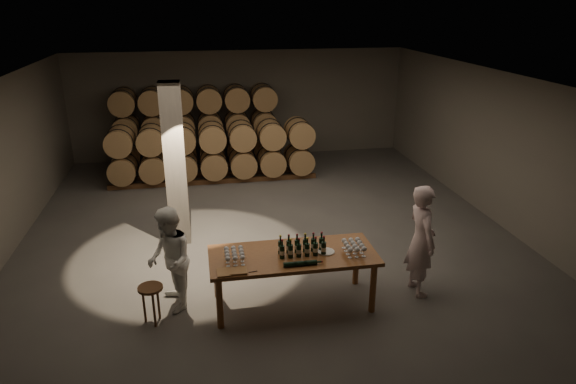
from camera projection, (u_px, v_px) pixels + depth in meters
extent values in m
plane|color=#54514E|center=(270.00, 237.00, 10.58)|extent=(12.00, 12.00, 0.00)
plane|color=#605E59|center=(268.00, 80.00, 9.44)|extent=(12.00, 12.00, 0.00)
plane|color=slate|center=(240.00, 105.00, 15.53)|extent=(10.00, 0.00, 10.00)
plane|color=slate|center=(368.00, 366.00, 4.49)|extent=(10.00, 0.00, 10.00)
plane|color=slate|center=(503.00, 150.00, 10.85)|extent=(0.00, 12.00, 12.00)
cube|color=gray|center=(175.00, 165.00, 9.89)|extent=(0.40, 0.40, 3.20)
cylinder|color=brown|center=(220.00, 303.00, 7.53)|extent=(0.10, 0.10, 0.84)
cylinder|color=brown|center=(373.00, 288.00, 7.93)|extent=(0.10, 0.10, 0.84)
cylinder|color=brown|center=(217.00, 274.00, 8.32)|extent=(0.10, 0.10, 0.84)
cylinder|color=brown|center=(356.00, 262.00, 8.72)|extent=(0.10, 0.10, 0.84)
cube|color=brown|center=(293.00, 256.00, 7.97)|extent=(2.60, 1.10, 0.06)
cube|color=brown|center=(199.00, 166.00, 14.84)|extent=(4.70, 0.10, 0.12)
cube|color=brown|center=(199.00, 160.00, 15.39)|extent=(4.70, 0.10, 0.12)
cylinder|color=#A47C4A|center=(129.00, 153.00, 14.64)|extent=(0.70, 0.95, 0.70)
cylinder|color=black|center=(128.00, 156.00, 14.40)|extent=(0.73, 0.04, 0.73)
cylinder|color=black|center=(130.00, 151.00, 14.88)|extent=(0.73, 0.04, 0.73)
cylinder|color=#A47C4A|center=(157.00, 152.00, 14.77)|extent=(0.70, 0.95, 0.70)
cylinder|color=black|center=(156.00, 154.00, 14.53)|extent=(0.73, 0.04, 0.73)
cylinder|color=black|center=(157.00, 149.00, 15.01)|extent=(0.73, 0.04, 0.73)
cylinder|color=#A47C4A|center=(184.00, 151.00, 14.90)|extent=(0.70, 0.95, 0.70)
cylinder|color=black|center=(184.00, 153.00, 14.66)|extent=(0.73, 0.04, 0.73)
cylinder|color=black|center=(184.00, 148.00, 15.14)|extent=(0.73, 0.04, 0.73)
cylinder|color=#A47C4A|center=(211.00, 149.00, 15.03)|extent=(0.70, 0.95, 0.70)
cylinder|color=black|center=(212.00, 152.00, 14.79)|extent=(0.73, 0.04, 0.73)
cylinder|color=black|center=(211.00, 147.00, 15.27)|extent=(0.73, 0.04, 0.73)
cylinder|color=#A47C4A|center=(238.00, 148.00, 15.16)|extent=(0.70, 0.95, 0.70)
cylinder|color=black|center=(239.00, 150.00, 14.92)|extent=(0.73, 0.04, 0.73)
cylinder|color=black|center=(237.00, 146.00, 15.40)|extent=(0.73, 0.04, 0.73)
cylinder|color=#A47C4A|center=(264.00, 147.00, 15.29)|extent=(0.70, 0.95, 0.70)
cylinder|color=black|center=(265.00, 149.00, 15.06)|extent=(0.73, 0.04, 0.73)
cylinder|color=black|center=(263.00, 144.00, 15.53)|extent=(0.73, 0.04, 0.73)
cylinder|color=#A47C4A|center=(126.00, 128.00, 14.38)|extent=(0.70, 0.95, 0.70)
cylinder|color=black|center=(125.00, 130.00, 14.14)|extent=(0.73, 0.04, 0.73)
cylinder|color=black|center=(127.00, 126.00, 14.62)|extent=(0.73, 0.04, 0.73)
cylinder|color=#A47C4A|center=(155.00, 127.00, 14.51)|extent=(0.70, 0.95, 0.70)
cylinder|color=black|center=(154.00, 129.00, 14.27)|extent=(0.73, 0.04, 0.73)
cylinder|color=black|center=(155.00, 125.00, 14.75)|extent=(0.73, 0.04, 0.73)
cylinder|color=#A47C4A|center=(183.00, 126.00, 14.64)|extent=(0.70, 0.95, 0.70)
cylinder|color=black|center=(182.00, 128.00, 14.40)|extent=(0.73, 0.04, 0.73)
cylinder|color=black|center=(183.00, 124.00, 14.88)|extent=(0.73, 0.04, 0.73)
cylinder|color=#A47C4A|center=(210.00, 124.00, 14.77)|extent=(0.70, 0.95, 0.70)
cylinder|color=black|center=(210.00, 127.00, 14.53)|extent=(0.73, 0.04, 0.73)
cylinder|color=black|center=(210.00, 122.00, 15.01)|extent=(0.73, 0.04, 0.73)
cylinder|color=#A47C4A|center=(237.00, 123.00, 14.90)|extent=(0.70, 0.95, 0.70)
cylinder|color=black|center=(238.00, 125.00, 14.66)|extent=(0.73, 0.04, 0.73)
cylinder|color=black|center=(236.00, 121.00, 15.14)|extent=(0.73, 0.04, 0.73)
cylinder|color=#A47C4A|center=(264.00, 122.00, 15.03)|extent=(0.70, 0.95, 0.70)
cylinder|color=black|center=(265.00, 124.00, 14.79)|extent=(0.73, 0.04, 0.73)
cylinder|color=black|center=(263.00, 120.00, 15.27)|extent=(0.73, 0.04, 0.73)
cylinder|color=#A47C4A|center=(123.00, 102.00, 14.12)|extent=(0.70, 0.95, 0.70)
cylinder|color=black|center=(122.00, 103.00, 13.88)|extent=(0.73, 0.04, 0.73)
cylinder|color=black|center=(124.00, 100.00, 14.36)|extent=(0.73, 0.04, 0.73)
cylinder|color=#A47C4A|center=(152.00, 101.00, 14.25)|extent=(0.70, 0.95, 0.70)
cylinder|color=black|center=(151.00, 102.00, 14.01)|extent=(0.73, 0.04, 0.73)
cylinder|color=black|center=(153.00, 99.00, 14.49)|extent=(0.73, 0.04, 0.73)
cylinder|color=#A47C4A|center=(181.00, 100.00, 14.38)|extent=(0.70, 0.95, 0.70)
cylinder|color=black|center=(181.00, 101.00, 14.14)|extent=(0.73, 0.04, 0.73)
cylinder|color=black|center=(181.00, 98.00, 14.62)|extent=(0.73, 0.04, 0.73)
cylinder|color=#A47C4A|center=(209.00, 99.00, 14.51)|extent=(0.70, 0.95, 0.70)
cylinder|color=black|center=(209.00, 101.00, 14.27)|extent=(0.73, 0.04, 0.73)
cylinder|color=black|center=(208.00, 97.00, 14.75)|extent=(0.73, 0.04, 0.73)
cylinder|color=#A47C4A|center=(236.00, 98.00, 14.64)|extent=(0.70, 0.95, 0.70)
cylinder|color=black|center=(237.00, 100.00, 14.40)|extent=(0.73, 0.04, 0.73)
cylinder|color=black|center=(235.00, 96.00, 14.88)|extent=(0.73, 0.04, 0.73)
cylinder|color=#A47C4A|center=(263.00, 97.00, 14.77)|extent=(0.70, 0.95, 0.70)
cylinder|color=black|center=(265.00, 99.00, 14.53)|extent=(0.73, 0.04, 0.73)
cylinder|color=black|center=(262.00, 95.00, 15.01)|extent=(0.73, 0.04, 0.73)
cube|color=brown|center=(215.00, 181.00, 13.61)|extent=(5.48, 0.10, 0.12)
cube|color=brown|center=(214.00, 174.00, 14.17)|extent=(5.48, 0.10, 0.12)
cylinder|color=#A47C4A|center=(123.00, 168.00, 13.35)|extent=(0.70, 0.95, 0.70)
cylinder|color=black|center=(122.00, 171.00, 13.11)|extent=(0.73, 0.04, 0.73)
cylinder|color=black|center=(124.00, 165.00, 13.59)|extent=(0.73, 0.04, 0.73)
cylinder|color=#A47C4A|center=(154.00, 167.00, 13.48)|extent=(0.70, 0.95, 0.70)
cylinder|color=black|center=(153.00, 170.00, 13.24)|extent=(0.73, 0.04, 0.73)
cylinder|color=black|center=(155.00, 164.00, 13.72)|extent=(0.73, 0.04, 0.73)
cylinder|color=#A47C4A|center=(184.00, 165.00, 13.61)|extent=(0.70, 0.95, 0.70)
cylinder|color=black|center=(184.00, 168.00, 13.37)|extent=(0.73, 0.04, 0.73)
cylinder|color=black|center=(184.00, 162.00, 13.85)|extent=(0.73, 0.04, 0.73)
cylinder|color=#A47C4A|center=(214.00, 163.00, 13.74)|extent=(0.70, 0.95, 0.70)
cylinder|color=black|center=(214.00, 166.00, 13.51)|extent=(0.73, 0.04, 0.73)
cylinder|color=black|center=(213.00, 161.00, 13.98)|extent=(0.73, 0.04, 0.73)
cylinder|color=#A47C4A|center=(243.00, 162.00, 13.88)|extent=(0.70, 0.95, 0.70)
cylinder|color=black|center=(244.00, 165.00, 13.64)|extent=(0.73, 0.04, 0.73)
cylinder|color=black|center=(242.00, 159.00, 14.12)|extent=(0.73, 0.04, 0.73)
cylinder|color=#A47C4A|center=(271.00, 160.00, 14.01)|extent=(0.70, 0.95, 0.70)
cylinder|color=black|center=(273.00, 163.00, 13.77)|extent=(0.73, 0.04, 0.73)
cylinder|color=black|center=(270.00, 158.00, 14.25)|extent=(0.73, 0.04, 0.73)
cylinder|color=#A47C4A|center=(299.00, 159.00, 14.14)|extent=(0.70, 0.95, 0.70)
cylinder|color=black|center=(301.00, 162.00, 13.90)|extent=(0.73, 0.04, 0.73)
cylinder|color=black|center=(297.00, 156.00, 14.38)|extent=(0.73, 0.04, 0.73)
cylinder|color=#A47C4A|center=(120.00, 141.00, 13.09)|extent=(0.70, 0.95, 0.70)
cylinder|color=black|center=(119.00, 143.00, 12.85)|extent=(0.73, 0.04, 0.73)
cylinder|color=black|center=(121.00, 138.00, 13.33)|extent=(0.73, 0.04, 0.73)
cylinder|color=#A47C4A|center=(151.00, 139.00, 13.22)|extent=(0.70, 0.95, 0.70)
cylinder|color=black|center=(151.00, 142.00, 12.98)|extent=(0.73, 0.04, 0.73)
cylinder|color=black|center=(152.00, 137.00, 13.46)|extent=(0.73, 0.04, 0.73)
cylinder|color=#A47C4A|center=(182.00, 138.00, 13.35)|extent=(0.70, 0.95, 0.70)
cylinder|color=black|center=(182.00, 140.00, 13.11)|extent=(0.73, 0.04, 0.73)
cylinder|color=black|center=(182.00, 135.00, 13.59)|extent=(0.73, 0.04, 0.73)
cylinder|color=#A47C4A|center=(212.00, 137.00, 13.48)|extent=(0.70, 0.95, 0.70)
cylinder|color=black|center=(213.00, 139.00, 13.24)|extent=(0.73, 0.04, 0.73)
cylinder|color=black|center=(212.00, 134.00, 13.72)|extent=(0.73, 0.04, 0.73)
cylinder|color=#A47C4A|center=(242.00, 135.00, 13.61)|extent=(0.70, 0.95, 0.70)
cylinder|color=black|center=(243.00, 138.00, 13.37)|extent=(0.73, 0.04, 0.73)
cylinder|color=black|center=(241.00, 133.00, 13.85)|extent=(0.73, 0.04, 0.73)
cylinder|color=#A47C4A|center=(271.00, 134.00, 13.74)|extent=(0.70, 0.95, 0.70)
cylinder|color=black|center=(272.00, 136.00, 13.51)|extent=(0.73, 0.04, 0.73)
cylinder|color=black|center=(269.00, 132.00, 13.98)|extent=(0.73, 0.04, 0.73)
cylinder|color=#A47C4A|center=(299.00, 133.00, 13.88)|extent=(0.70, 0.95, 0.70)
cylinder|color=black|center=(301.00, 135.00, 13.64)|extent=(0.73, 0.04, 0.73)
cylinder|color=black|center=(297.00, 130.00, 14.11)|extent=(0.73, 0.04, 0.73)
cylinder|color=black|center=(282.00, 252.00, 7.79)|extent=(0.08, 0.08, 0.21)
cylinder|color=silver|center=(282.00, 252.00, 7.79)|extent=(0.08, 0.08, 0.07)
cylinder|color=black|center=(282.00, 243.00, 7.73)|extent=(0.03, 0.03, 0.09)
cylinder|color=gold|center=(282.00, 240.00, 7.72)|extent=(0.03, 0.03, 0.02)
cylinder|color=black|center=(280.00, 248.00, 7.93)|extent=(0.08, 0.08, 0.21)
cylinder|color=silver|center=(280.00, 248.00, 7.93)|extent=(0.08, 0.08, 0.07)
cylinder|color=black|center=(280.00, 239.00, 7.87)|extent=(0.03, 0.03, 0.09)
cylinder|color=maroon|center=(280.00, 236.00, 7.86)|extent=(0.03, 0.03, 0.02)
cylinder|color=black|center=(291.00, 251.00, 7.81)|extent=(0.08, 0.08, 0.21)
cylinder|color=silver|center=(291.00, 252.00, 7.81)|extent=(0.08, 0.08, 0.07)
cylinder|color=black|center=(291.00, 242.00, 7.76)|extent=(0.03, 0.03, 0.09)
cylinder|color=maroon|center=(291.00, 240.00, 7.74)|extent=(0.03, 0.03, 0.02)
cylinder|color=black|center=(289.00, 247.00, 7.95)|extent=(0.08, 0.08, 0.21)
cylinder|color=silver|center=(289.00, 247.00, 7.95)|extent=(0.08, 0.08, 0.07)
cylinder|color=black|center=(289.00, 238.00, 7.89)|extent=(0.03, 0.03, 0.09)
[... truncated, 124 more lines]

